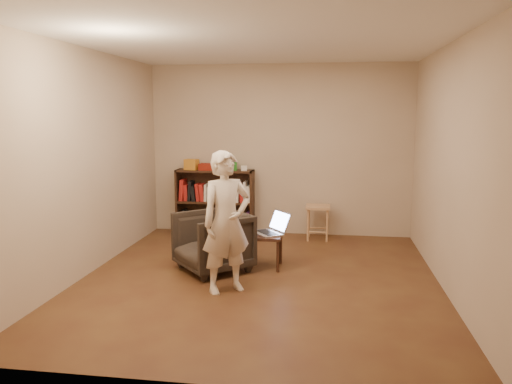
# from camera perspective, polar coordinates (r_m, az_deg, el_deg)

# --- Properties ---
(floor) EXTENTS (4.50, 4.50, 0.00)m
(floor) POSITION_cam_1_polar(r_m,az_deg,el_deg) (5.74, 0.30, -9.96)
(floor) COLOR #452216
(floor) RESTS_ON ground
(ceiling) EXTENTS (4.50, 4.50, 0.00)m
(ceiling) POSITION_cam_1_polar(r_m,az_deg,el_deg) (5.47, 0.33, 16.73)
(ceiling) COLOR white
(ceiling) RESTS_ON wall_back
(wall_back) EXTENTS (4.00, 0.00, 4.00)m
(wall_back) POSITION_cam_1_polar(r_m,az_deg,el_deg) (7.68, 2.70, 4.78)
(wall_back) COLOR #C8B197
(wall_back) RESTS_ON floor
(wall_left) EXTENTS (0.00, 4.50, 4.50)m
(wall_left) POSITION_cam_1_polar(r_m,az_deg,el_deg) (6.07, -18.76, 3.20)
(wall_left) COLOR #C8B197
(wall_left) RESTS_ON floor
(wall_right) EXTENTS (0.00, 4.50, 4.50)m
(wall_right) POSITION_cam_1_polar(r_m,az_deg,el_deg) (5.54, 21.28, 2.55)
(wall_right) COLOR #C8B197
(wall_right) RESTS_ON floor
(bookshelf) EXTENTS (1.20, 0.30, 1.00)m
(bookshelf) POSITION_cam_1_polar(r_m,az_deg,el_deg) (7.80, -4.67, -1.55)
(bookshelf) COLOR black
(bookshelf) RESTS_ON floor
(box_yellow) EXTENTS (0.22, 0.18, 0.16)m
(box_yellow) POSITION_cam_1_polar(r_m,az_deg,el_deg) (7.76, -7.38, 3.14)
(box_yellow) COLOR orange
(box_yellow) RESTS_ON bookshelf
(red_cloth) EXTENTS (0.30, 0.22, 0.10)m
(red_cloth) POSITION_cam_1_polar(r_m,az_deg,el_deg) (7.69, -5.37, 2.88)
(red_cloth) COLOR maroon
(red_cloth) RESTS_ON bookshelf
(box_green) EXTENTS (0.16, 0.16, 0.14)m
(box_green) POSITION_cam_1_polar(r_m,az_deg,el_deg) (7.65, -2.74, 3.03)
(box_green) COLOR #1F6A1C
(box_green) RESTS_ON bookshelf
(box_white) EXTENTS (0.10, 0.10, 0.07)m
(box_white) POSITION_cam_1_polar(r_m,az_deg,el_deg) (7.59, -1.39, 2.74)
(box_white) COLOR silver
(box_white) RESTS_ON bookshelf
(stool) EXTENTS (0.35, 0.35, 0.51)m
(stool) POSITION_cam_1_polar(r_m,az_deg,el_deg) (7.45, 7.09, -2.31)
(stool) COLOR tan
(stool) RESTS_ON floor
(armchair) EXTENTS (1.08, 1.08, 0.71)m
(armchair) POSITION_cam_1_polar(r_m,az_deg,el_deg) (5.98, -4.96, -5.67)
(armchair) COLOR #2D251E
(armchair) RESTS_ON floor
(side_table) EXTENTS (0.40, 0.40, 0.41)m
(side_table) POSITION_cam_1_polar(r_m,az_deg,el_deg) (6.08, 1.05, -5.51)
(side_table) COLOR #331C11
(side_table) RESTS_ON floor
(laptop) EXTENTS (0.53, 0.53, 0.27)m
(laptop) POSITION_cam_1_polar(r_m,az_deg,el_deg) (6.11, 1.81, -4.20)
(laptop) COLOR silver
(laptop) RESTS_ON side_table
(person) EXTENTS (0.65, 0.61, 1.49)m
(person) POSITION_cam_1_polar(r_m,az_deg,el_deg) (5.19, -3.39, -3.47)
(person) COLOR beige
(person) RESTS_ON floor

